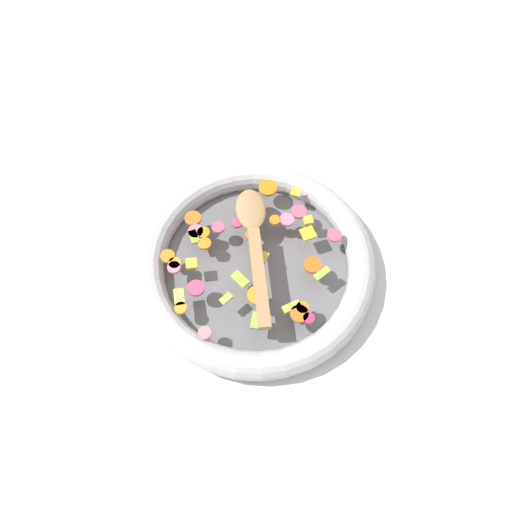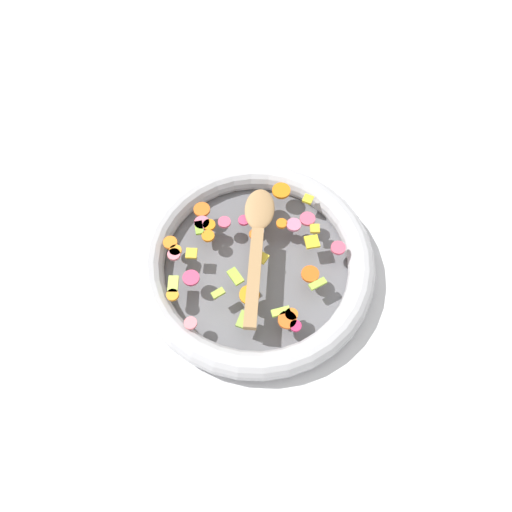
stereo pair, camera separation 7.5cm
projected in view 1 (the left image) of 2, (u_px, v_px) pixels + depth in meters
ground_plane at (256, 268)px, 0.94m from camera, size 4.00×4.00×0.00m
skillet at (256, 263)px, 0.92m from camera, size 0.44×0.44×0.05m
chopped_vegetables at (247, 255)px, 0.90m from camera, size 0.34×0.31×0.01m
wooden_spoon at (254, 239)px, 0.90m from camera, size 0.08×0.28×0.01m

